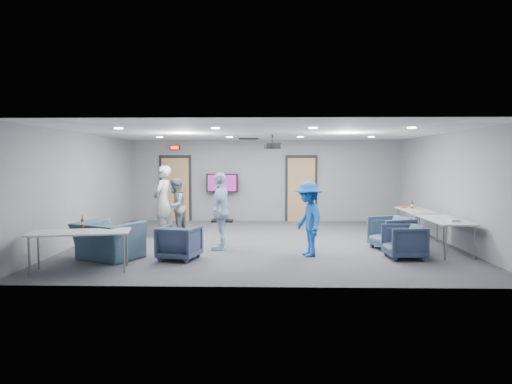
{
  "coord_description": "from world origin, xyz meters",
  "views": [
    {
      "loc": [
        0.06,
        -11.19,
        2.03
      ],
      "look_at": [
        -0.23,
        0.72,
        1.2
      ],
      "focal_mm": 32.0,
      "sensor_mm": 36.0,
      "label": 1
    }
  ],
  "objects_px": {
    "table_right_b": "(445,221)",
    "table_front_left": "(80,234)",
    "chair_front_a": "(180,242)",
    "chair_front_b": "(109,241)",
    "person_d": "(308,219)",
    "projector": "(272,146)",
    "chair_right_b": "(391,233)",
    "bottle_right": "(412,205)",
    "person_c": "(220,211)",
    "bottle_front": "(82,223)",
    "person_a": "(163,201)",
    "person_b": "(175,206)",
    "tv_stand": "(222,195)",
    "table_right_a": "(417,212)",
    "chair_right_c": "(404,242)"
  },
  "relations": [
    {
      "from": "chair_front_b",
      "to": "person_a",
      "type": "bearing_deg",
      "value": -74.32
    },
    {
      "from": "person_c",
      "to": "table_right_b",
      "type": "bearing_deg",
      "value": 85.64
    },
    {
      "from": "chair_front_b",
      "to": "tv_stand",
      "type": "relative_size",
      "value": 0.75
    },
    {
      "from": "bottle_right",
      "to": "person_c",
      "type": "bearing_deg",
      "value": -157.37
    },
    {
      "from": "chair_front_a",
      "to": "chair_front_b",
      "type": "xyz_separation_m",
      "value": [
        -1.46,
        0.0,
        0.03
      ]
    },
    {
      "from": "chair_right_c",
      "to": "bottle_front",
      "type": "distance_m",
      "value": 6.48
    },
    {
      "from": "person_b",
      "to": "chair_front_b",
      "type": "distance_m",
      "value": 3.24
    },
    {
      "from": "table_right_a",
      "to": "table_right_b",
      "type": "bearing_deg",
      "value": 180.0
    },
    {
      "from": "person_a",
      "to": "bottle_front",
      "type": "height_order",
      "value": "person_a"
    },
    {
      "from": "chair_right_c",
      "to": "person_c",
      "type": "bearing_deg",
      "value": -106.02
    },
    {
      "from": "projector",
      "to": "chair_right_b",
      "type": "bearing_deg",
      "value": -41.66
    },
    {
      "from": "chair_front_b",
      "to": "bottle_right",
      "type": "distance_m",
      "value": 7.86
    },
    {
      "from": "person_c",
      "to": "person_d",
      "type": "xyz_separation_m",
      "value": [
        1.93,
        -0.68,
        -0.09
      ]
    },
    {
      "from": "person_d",
      "to": "bottle_front",
      "type": "distance_m",
      "value": 4.55
    },
    {
      "from": "bottle_right",
      "to": "person_b",
      "type": "bearing_deg",
      "value": -179.56
    },
    {
      "from": "person_b",
      "to": "tv_stand",
      "type": "bearing_deg",
      "value": 172.23
    },
    {
      "from": "table_right_a",
      "to": "table_right_b",
      "type": "relative_size",
      "value": 0.93
    },
    {
      "from": "projector",
      "to": "table_front_left",
      "type": "bearing_deg",
      "value": -145.64
    },
    {
      "from": "table_right_b",
      "to": "tv_stand",
      "type": "relative_size",
      "value": 1.13
    },
    {
      "from": "person_b",
      "to": "bottle_right",
      "type": "relative_size",
      "value": 6.33
    },
    {
      "from": "table_right_b",
      "to": "projector",
      "type": "bearing_deg",
      "value": 64.51
    },
    {
      "from": "chair_right_c",
      "to": "table_right_a",
      "type": "bearing_deg",
      "value": 153.83
    },
    {
      "from": "bottle_front",
      "to": "bottle_right",
      "type": "relative_size",
      "value": 0.95
    },
    {
      "from": "table_front_left",
      "to": "bottle_front",
      "type": "height_order",
      "value": "bottle_front"
    },
    {
      "from": "bottle_right",
      "to": "projector",
      "type": "bearing_deg",
      "value": -173.36
    },
    {
      "from": "table_front_left",
      "to": "tv_stand",
      "type": "height_order",
      "value": "tv_stand"
    },
    {
      "from": "person_a",
      "to": "table_right_b",
      "type": "xyz_separation_m",
      "value": [
        6.69,
        -1.82,
        -0.26
      ]
    },
    {
      "from": "chair_front_a",
      "to": "table_right_b",
      "type": "distance_m",
      "value": 5.81
    },
    {
      "from": "bottle_front",
      "to": "tv_stand",
      "type": "bearing_deg",
      "value": 71.27
    },
    {
      "from": "tv_stand",
      "to": "projector",
      "type": "xyz_separation_m",
      "value": [
        1.61,
        -3.01,
        1.5
      ]
    },
    {
      "from": "chair_right_b",
      "to": "chair_front_a",
      "type": "bearing_deg",
      "value": -94.11
    },
    {
      "from": "person_d",
      "to": "person_a",
      "type": "bearing_deg",
      "value": -137.35
    },
    {
      "from": "tv_stand",
      "to": "table_front_left",
      "type": "bearing_deg",
      "value": -106.1
    },
    {
      "from": "table_front_left",
      "to": "bottle_right",
      "type": "xyz_separation_m",
      "value": [
        7.35,
        4.17,
        0.14
      ]
    },
    {
      "from": "chair_front_a",
      "to": "table_right_a",
      "type": "height_order",
      "value": "table_right_a"
    },
    {
      "from": "chair_front_a",
      "to": "bottle_front",
      "type": "bearing_deg",
      "value": 29.08
    },
    {
      "from": "person_c",
      "to": "projector",
      "type": "distance_m",
      "value": 2.53
    },
    {
      "from": "person_a",
      "to": "person_d",
      "type": "height_order",
      "value": "person_a"
    },
    {
      "from": "table_front_left",
      "to": "person_d",
      "type": "bearing_deg",
      "value": 6.06
    },
    {
      "from": "person_d",
      "to": "table_right_a",
      "type": "bearing_deg",
      "value": 113.53
    },
    {
      "from": "person_a",
      "to": "person_b",
      "type": "height_order",
      "value": "person_a"
    },
    {
      "from": "person_d",
      "to": "bottle_right",
      "type": "relative_size",
      "value": 6.47
    },
    {
      "from": "bottle_front",
      "to": "person_b",
      "type": "bearing_deg",
      "value": 73.2
    },
    {
      "from": "person_a",
      "to": "bottle_front",
      "type": "relative_size",
      "value": 8.08
    },
    {
      "from": "chair_front_b",
      "to": "table_front_left",
      "type": "height_order",
      "value": "chair_front_b"
    },
    {
      "from": "person_a",
      "to": "chair_right_b",
      "type": "bearing_deg",
      "value": 85.88
    },
    {
      "from": "table_right_a",
      "to": "projector",
      "type": "relative_size",
      "value": 3.82
    },
    {
      "from": "table_right_b",
      "to": "table_front_left",
      "type": "relative_size",
      "value": 0.96
    },
    {
      "from": "person_b",
      "to": "projector",
      "type": "distance_m",
      "value": 3.12
    },
    {
      "from": "person_d",
      "to": "bottle_front",
      "type": "relative_size",
      "value": 6.78
    }
  ]
}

